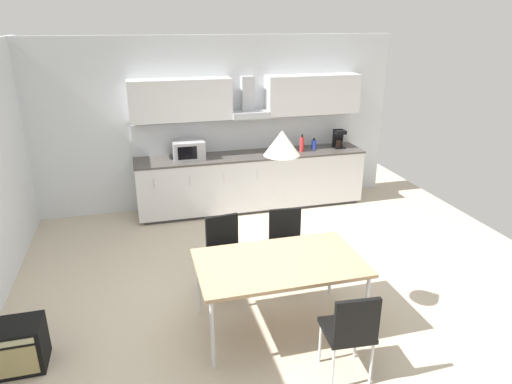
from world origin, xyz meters
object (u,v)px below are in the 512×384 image
object	(u,v)px
microwave	(189,150)
bottle_red	(302,144)
chair_near_right	(351,328)
bottle_blue	(314,144)
dining_table	(279,265)
pendant_lamp	(282,143)
guitar_amp	(14,347)
chair_far_right	(287,239)
chair_far_left	(225,246)
coffee_maker	(339,139)

from	to	relation	value
microwave	bottle_red	xyz separation A→B (m)	(1.84, -0.05, -0.02)
chair_near_right	microwave	bearing A→B (deg)	101.54
bottle_blue	dining_table	size ratio (longest dim) A/B	0.11
bottle_blue	pendant_lamp	size ratio (longest dim) A/B	0.57
chair_near_right	pendant_lamp	world-z (taller)	pendant_lamp
microwave	guitar_amp	distance (m)	3.77
bottle_red	guitar_amp	distance (m)	4.95
chair_far_right	guitar_amp	bearing A→B (deg)	-163.98
microwave	guitar_amp	world-z (taller)	microwave
microwave	bottle_red	world-z (taller)	bottle_red
bottle_blue	chair_far_left	world-z (taller)	bottle_blue
chair_far_right	chair_far_left	distance (m)	0.73
microwave	bottle_blue	bearing A→B (deg)	1.11
chair_near_right	guitar_amp	xyz separation A→B (m)	(-2.79, 0.90, -0.31)
coffee_maker	dining_table	distance (m)	3.80
chair_far_left	bottle_blue	bearing A→B (deg)	49.64
coffee_maker	guitar_amp	world-z (taller)	coffee_maker
microwave	dining_table	world-z (taller)	microwave
coffee_maker	chair_near_right	size ratio (longest dim) A/B	0.34
chair_near_right	chair_far_left	bearing A→B (deg)	112.93
dining_table	chair_far_right	distance (m)	0.95
bottle_red	chair_far_left	xyz separation A→B (m)	(-1.74, -2.25, -0.50)
chair_far_right	pendant_lamp	world-z (taller)	pendant_lamp
coffee_maker	pendant_lamp	bearing A→B (deg)	-122.87
microwave	coffee_maker	world-z (taller)	coffee_maker
microwave	guitar_amp	xyz separation A→B (m)	(-1.98, -3.10, -0.83)
bottle_blue	chair_near_right	size ratio (longest dim) A/B	0.21
dining_table	guitar_amp	xyz separation A→B (m)	(-2.44, 0.05, -0.49)
bottle_red	dining_table	bearing A→B (deg)	-113.85
pendant_lamp	chair_near_right	bearing A→B (deg)	-67.53
microwave	coffee_maker	xyz separation A→B (m)	(2.52, 0.03, 0.01)
bottle_red	bottle_blue	bearing A→B (deg)	20.47
coffee_maker	pendant_lamp	xyz separation A→B (m)	(-2.05, -3.18, 0.86)
bottle_red	chair_far_right	bearing A→B (deg)	-114.11
bottle_blue	chair_far_right	size ratio (longest dim) A/B	0.21
chair_far_left	bottle_red	bearing A→B (deg)	52.24
dining_table	chair_near_right	world-z (taller)	chair_near_right
chair_near_right	bottle_red	bearing A→B (deg)	75.57
bottle_red	dining_table	xyz separation A→B (m)	(-1.37, -3.10, -0.32)
bottle_blue	chair_near_right	distance (m)	4.26
coffee_maker	bottle_blue	xyz separation A→B (m)	(-0.44, 0.01, -0.07)
microwave	pendant_lamp	distance (m)	3.30
chair_far_right	guitar_amp	distance (m)	2.94
chair_far_left	guitar_amp	size ratio (longest dim) A/B	1.67
microwave	coffee_maker	size ratio (longest dim) A/B	1.60
bottle_red	dining_table	distance (m)	3.40
microwave	bottle_blue	world-z (taller)	microwave
guitar_amp	pendant_lamp	size ratio (longest dim) A/B	1.62
coffee_maker	pendant_lamp	world-z (taller)	pendant_lamp
coffee_maker	bottle_blue	size ratio (longest dim) A/B	1.65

